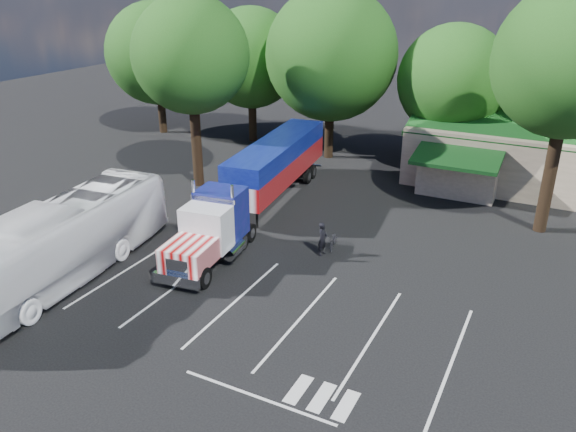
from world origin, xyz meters
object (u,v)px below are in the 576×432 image
at_px(tour_bus, 59,243).
at_px(silver_sedan, 491,184).
at_px(woman, 323,239).
at_px(bicycle, 333,240).
at_px(semi_truck, 263,176).

relative_size(tour_bus, silver_sedan, 3.45).
relative_size(woman, bicycle, 1.09).
height_order(woman, silver_sedan, woman).
height_order(woman, bicycle, woman).
xyz_separation_m(woman, tour_bus, (-10.07, -8.00, 0.98)).
height_order(bicycle, silver_sedan, silver_sedan).
height_order(semi_truck, silver_sedan, semi_truck).
xyz_separation_m(woman, bicycle, (0.20, 1.00, -0.47)).
bearing_deg(silver_sedan, woman, 138.85).
bearing_deg(bicycle, semi_truck, 139.97).
distance_m(bicycle, tour_bus, 13.73).
bearing_deg(bicycle, tour_bus, -153.10).
distance_m(semi_truck, tour_bus, 12.62).
bearing_deg(semi_truck, bicycle, -32.67).
relative_size(semi_truck, silver_sedan, 4.95).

